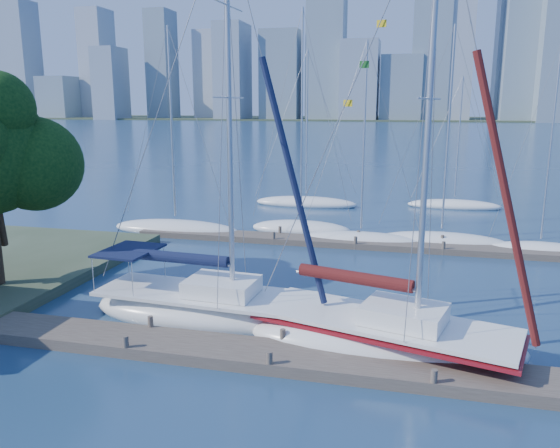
# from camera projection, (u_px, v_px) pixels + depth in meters

# --- Properties ---
(ground) EXTENTS (700.00, 700.00, 0.00)m
(ground) POSITION_uv_depth(u_px,v_px,m) (276.00, 362.00, 18.13)
(ground) COLOR navy
(ground) RESTS_ON ground
(near_dock) EXTENTS (26.00, 2.00, 0.40)m
(near_dock) POSITION_uv_depth(u_px,v_px,m) (276.00, 357.00, 18.09)
(near_dock) COLOR #4A3F36
(near_dock) RESTS_ON ground
(far_dock) EXTENTS (30.00, 1.80, 0.36)m
(far_dock) POSITION_uv_depth(u_px,v_px,m) (373.00, 244.00, 32.81)
(far_dock) COLOR #4A3F36
(far_dock) RESTS_ON ground
(far_shore) EXTENTS (800.00, 100.00, 1.50)m
(far_shore) POSITION_uv_depth(u_px,v_px,m) (409.00, 119.00, 321.75)
(far_shore) COLOR #38472D
(far_shore) RESTS_ON ground
(sailboat_navy) EXTENTS (9.71, 3.73, 15.46)m
(sailboat_navy) POSITION_uv_depth(u_px,v_px,m) (207.00, 292.00, 21.57)
(sailboat_navy) COLOR white
(sailboat_navy) RESTS_ON ground
(sailboat_maroon) EXTENTS (10.05, 5.50, 15.34)m
(sailboat_maroon) POSITION_uv_depth(u_px,v_px,m) (385.00, 320.00, 18.84)
(sailboat_maroon) COLOR white
(sailboat_maroon) RESTS_ON ground
(bg_boat_0) EXTENTS (9.19, 4.93, 13.61)m
(bg_boat_0) POSITION_uv_depth(u_px,v_px,m) (176.00, 228.00, 36.60)
(bg_boat_0) COLOR white
(bg_boat_0) RESTS_ON ground
(bg_boat_1) EXTENTS (6.82, 2.54, 14.67)m
(bg_boat_1) POSITION_uv_depth(u_px,v_px,m) (301.00, 228.00, 36.68)
(bg_boat_1) COLOR white
(bg_boat_1) RESTS_ON ground
(bg_boat_2) EXTENTS (7.66, 4.79, 12.36)m
(bg_boat_2) POSITION_uv_depth(u_px,v_px,m) (361.00, 239.00, 33.74)
(bg_boat_2) COLOR white
(bg_boat_2) RESTS_ON ground
(bg_boat_3) EXTENTS (8.24, 4.10, 13.20)m
(bg_boat_3) POSITION_uv_depth(u_px,v_px,m) (441.00, 241.00, 33.33)
(bg_boat_3) COLOR white
(bg_boat_3) RESTS_ON ground
(bg_boat_4) EXTENTS (6.08, 2.65, 12.05)m
(bg_boat_4) POSITION_uv_depth(u_px,v_px,m) (540.00, 249.00, 31.48)
(bg_boat_4) COLOR white
(bg_boat_4) RESTS_ON ground
(bg_boat_6) EXTENTS (8.90, 5.70, 13.11)m
(bg_boat_6) POSITION_uv_depth(u_px,v_px,m) (306.00, 203.00, 46.32)
(bg_boat_6) COLOR white
(bg_boat_6) RESTS_ON ground
(bg_boat_7) EXTENTS (7.79, 4.60, 10.92)m
(bg_boat_7) POSITION_uv_depth(u_px,v_px,m) (454.00, 205.00, 45.33)
(bg_boat_7) COLOR white
(bg_boat_7) RESTS_ON ground
(skyline) EXTENTS (503.24, 51.31, 119.35)m
(skyline) POSITION_uv_depth(u_px,v_px,m) (456.00, 51.00, 281.05)
(skyline) COLOR gray
(skyline) RESTS_ON ground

